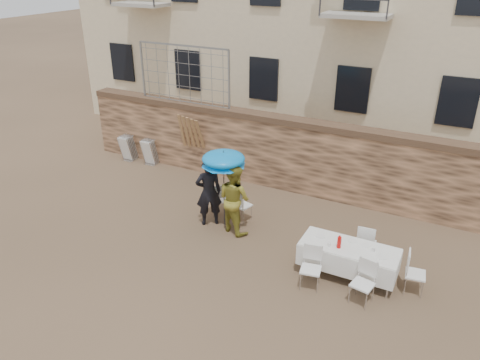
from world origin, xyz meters
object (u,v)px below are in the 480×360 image
at_px(table_chair_front_left, 311,269).
at_px(couple_chair_left, 219,199).
at_px(umbrella, 224,161).
at_px(table_chair_back, 366,242).
at_px(banquet_table, 349,248).
at_px(table_chair_front_right, 363,284).
at_px(chair_stack_right, 152,151).
at_px(couple_chair_right, 242,204).
at_px(chair_stack_left, 131,146).
at_px(woman_dress, 234,199).
at_px(soda_bottle, 339,242).
at_px(man_suit, 209,192).
at_px(table_chair_side, 416,273).

bearing_deg(table_chair_front_left, couple_chair_left, 139.52).
height_order(umbrella, table_chair_back, umbrella).
height_order(banquet_table, table_chair_back, table_chair_back).
bearing_deg(table_chair_front_right, chair_stack_right, 165.03).
bearing_deg(umbrella, table_chair_front_right, -19.73).
xyz_separation_m(couple_chair_right, chair_stack_left, (-5.40, 2.04, -0.02)).
xyz_separation_m(woman_dress, soda_bottle, (2.92, -0.73, -0.02)).
bearing_deg(couple_chair_right, chair_stack_right, -10.05).
distance_m(umbrella, table_chair_front_left, 3.49).
height_order(man_suit, chair_stack_right, man_suit).
height_order(couple_chair_right, chair_stack_right, couple_chair_right).
relative_size(umbrella, table_chair_front_right, 2.04).
bearing_deg(soda_bottle, man_suit, 168.84).
bearing_deg(couple_chair_right, chair_stack_left, -6.34).
height_order(table_chair_back, table_chair_side, same).
distance_m(table_chair_side, chair_stack_right, 9.58).
relative_size(couple_chair_right, table_chair_back, 1.00).
relative_size(woman_dress, couple_chair_left, 1.92).
bearing_deg(man_suit, table_chair_back, 144.82).
height_order(umbrella, couple_chair_right, umbrella).
relative_size(soda_bottle, table_chair_side, 0.27).
bearing_deg(table_chair_front_right, umbrella, 170.94).
height_order(woman_dress, couple_chair_right, woman_dress).
xyz_separation_m(man_suit, table_chair_front_left, (3.27, -1.33, -0.45)).
bearing_deg(table_chair_back, chair_stack_left, -18.53).
relative_size(couple_chair_left, chair_stack_left, 1.04).
bearing_deg(table_chair_front_left, table_chair_back, 52.02).
relative_size(umbrella, chair_stack_right, 2.13).
distance_m(banquet_table, table_chair_front_right, 0.94).
bearing_deg(table_chair_front_left, chair_stack_right, 140.32).
xyz_separation_m(woman_dress, couple_chair_right, (-0.05, 0.55, -0.44)).
bearing_deg(table_chair_side, banquet_table, 86.80).
relative_size(chair_stack_left, chair_stack_right, 1.00).
bearing_deg(couple_chair_left, banquet_table, 129.78).
relative_size(banquet_table, chair_stack_right, 2.28).
relative_size(man_suit, couple_chair_left, 1.93).
bearing_deg(banquet_table, man_suit, 171.56).
relative_size(woman_dress, couple_chair_right, 1.92).
height_order(soda_bottle, table_chair_back, soda_bottle).
xyz_separation_m(table_chair_front_left, table_chair_side, (2.00, 0.85, 0.00)).
xyz_separation_m(man_suit, umbrella, (0.40, 0.10, 0.92)).
xyz_separation_m(soda_bottle, table_chair_front_right, (0.70, -0.60, -0.43)).
xyz_separation_m(woman_dress, table_chair_front_right, (3.62, -1.33, -0.44)).
bearing_deg(woman_dress, banquet_table, -170.99).
bearing_deg(table_chair_side, couple_chair_right, 70.09).
xyz_separation_m(table_chair_front_right, table_chair_back, (-0.30, 1.55, 0.00)).
distance_m(chair_stack_left, chair_stack_right, 0.90).
xyz_separation_m(couple_chair_left, table_chair_front_left, (3.27, -1.88, 0.00)).
distance_m(woman_dress, soda_bottle, 3.01).
relative_size(umbrella, couple_chair_left, 2.04).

